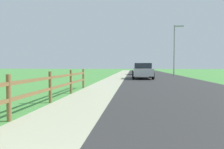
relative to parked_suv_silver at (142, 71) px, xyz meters
The scene contains 9 objects.
ground_plane 3.71m from the parked_suv_silver, 119.65° to the left, with size 120.00×120.00×0.00m, color #498F40.
road_asphalt 5.48m from the parked_suv_silver, 71.59° to the left, with size 7.00×66.00×0.01m, color #2F2F2F.
curb_concrete 7.07m from the parked_suv_silver, 132.96° to the left, with size 6.00×66.00×0.01m, color #AFB292.
grass_verge 8.16m from the parked_suv_silver, 140.73° to the left, with size 5.00×66.00×0.00m, color #498F40.
rail_fence 16.14m from the parked_suv_silver, 103.76° to the right, with size 0.11×12.38×1.10m.
parked_suv_silver is the anchor object (origin of this frame).
parked_car_blue 10.20m from the parked_suv_silver, 89.89° to the left, with size 2.09×4.77×1.50m.
parked_car_white 21.05m from the parked_suv_silver, 88.76° to the left, with size 2.17×4.36×1.52m.
street_lamp 7.32m from the parked_suv_silver, 50.86° to the left, with size 1.17×0.20×6.32m.
Camera 1 is at (0.82, 0.38, 1.30)m, focal length 33.59 mm.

